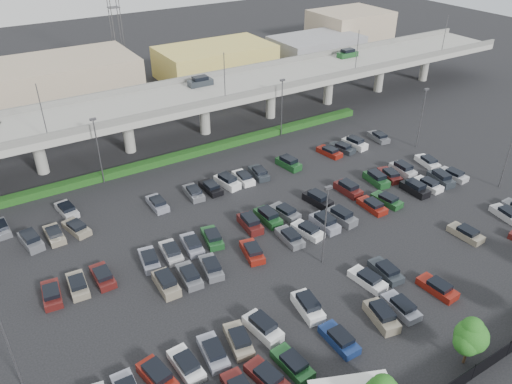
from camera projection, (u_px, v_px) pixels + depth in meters
ground at (283, 229)px, 64.30m from camera, size 280.00×280.00×0.00m
overpass at (176, 102)px, 83.93m from camera, size 150.00×13.00×15.80m
hedge at (197, 151)px, 82.22m from camera, size 66.00×1.60×1.10m
fence at (465, 378)px, 43.43m from camera, size 70.00×0.10×2.00m
tree_row at (463, 342)px, 43.50m from camera, size 65.07×3.66×5.94m
parked_cars at (289, 238)px, 61.62m from camera, size 62.87×41.66×1.67m
light_poles at (248, 189)px, 60.68m from camera, size 66.90×48.38×10.30m
distant_buildings at (174, 65)px, 112.96m from camera, size 138.00×24.00×9.00m
comm_tower at (113, 5)px, 111.92m from camera, size 2.40×2.40×30.00m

